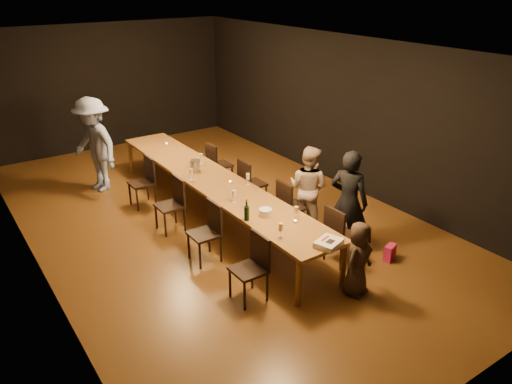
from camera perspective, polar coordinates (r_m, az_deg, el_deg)
ground at (r=9.07m, az=-4.82°, el=-2.87°), size 10.00×10.00×0.00m
room_shell at (r=8.35m, az=-5.31°, el=9.98°), size 6.04×10.04×3.02m
table at (r=8.78m, az=-4.97°, el=1.23°), size 0.90×6.00×0.75m
chair_right_0 at (r=7.61m, az=9.87°, el=-4.77°), size 0.42×0.42×0.93m
chair_right_1 at (r=8.40m, az=4.23°, el=-1.59°), size 0.42×0.42×0.93m
chair_right_2 at (r=9.28m, az=-0.37°, el=1.03°), size 0.42×0.42×0.93m
chair_right_3 at (r=10.22m, az=-4.16°, el=3.17°), size 0.42×0.42×0.93m
chair_left_0 at (r=6.67m, az=-0.88°, el=-8.82°), size 0.42×0.42×0.93m
chair_left_1 at (r=7.56m, az=-5.95°, el=-4.73°), size 0.42×0.42×0.93m
chair_left_2 at (r=8.53m, az=-9.87°, el=-1.50°), size 0.42×0.42×0.93m
chair_left_3 at (r=9.55m, az=-12.96°, el=1.06°), size 0.42×0.42×0.93m
woman_birthday at (r=7.78m, az=10.53°, el=-1.11°), size 0.61×0.72×1.66m
woman_tan at (r=8.44m, az=6.01°, el=0.48°), size 0.78×0.87×1.47m
man_blue at (r=10.35m, az=-17.98°, el=5.14°), size 1.00×1.37×1.90m
child at (r=6.89m, az=11.58°, el=-7.51°), size 0.60×0.49×1.07m
gift_bag_red at (r=7.96m, az=15.06°, el=-6.71°), size 0.24×0.18×0.26m
gift_bag_blue at (r=8.45m, az=11.46°, el=-4.40°), size 0.22×0.16×0.26m
birthday_cake at (r=6.67m, az=8.30°, el=-5.81°), size 0.42×0.37×0.08m
plate_stack at (r=7.39m, az=1.08°, el=-2.34°), size 0.26×0.26×0.11m
champagne_bottle at (r=7.21m, az=-1.07°, el=-2.04°), size 0.09×0.09×0.33m
ice_bucket at (r=9.12m, az=-6.97°, el=3.05°), size 0.25×0.25×0.21m
wineglass_0 at (r=6.80m, az=2.82°, el=-4.38°), size 0.06×0.06×0.21m
wineglass_1 at (r=7.27m, az=4.59°, el=-2.42°), size 0.06×0.06×0.21m
wineglass_2 at (r=7.79m, az=-2.54°, el=-0.51°), size 0.06×0.06×0.21m
wineglass_3 at (r=8.44m, az=-0.95°, el=1.48°), size 0.06×0.06×0.21m
wineglass_4 at (r=8.70m, az=-7.40°, el=1.99°), size 0.06×0.06×0.21m
wineglass_5 at (r=9.43m, az=-6.28°, el=3.79°), size 0.06×0.06×0.21m
tealight_near at (r=7.23m, az=4.50°, el=-3.39°), size 0.05×0.05×0.03m
tealight_mid at (r=8.55m, az=-2.98°, el=1.12°), size 0.05×0.05×0.03m
tealight_far at (r=10.66m, az=-10.18°, el=5.43°), size 0.05×0.05×0.03m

